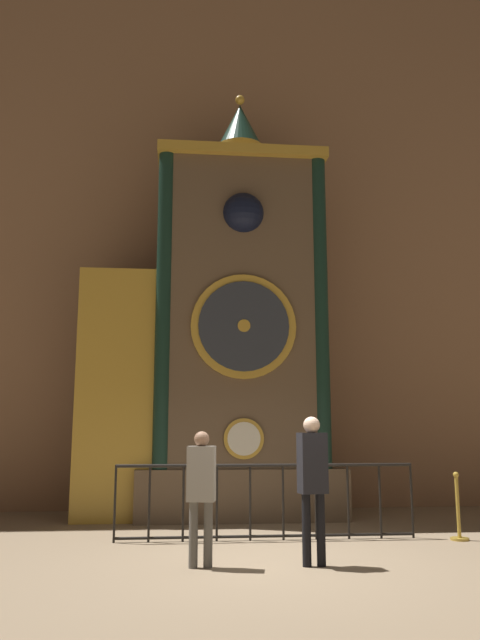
# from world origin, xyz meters

# --- Properties ---
(ground_plane) EXTENTS (28.00, 28.00, 0.00)m
(ground_plane) POSITION_xyz_m (0.00, 0.00, 0.00)
(ground_plane) COLOR #847056
(cathedral_back_wall) EXTENTS (24.00, 0.32, 15.90)m
(cathedral_back_wall) POSITION_xyz_m (-0.09, 5.63, 7.94)
(cathedral_back_wall) COLOR #936B4C
(cathedral_back_wall) RESTS_ON ground_plane
(clock_tower) EXTENTS (5.08, 1.84, 8.74)m
(clock_tower) POSITION_xyz_m (-0.40, 4.11, 3.51)
(clock_tower) COLOR brown
(clock_tower) RESTS_ON ground_plane
(railing_fence) EXTENTS (4.62, 0.05, 1.14)m
(railing_fence) POSITION_xyz_m (0.19, 1.65, 0.62)
(railing_fence) COLOR black
(railing_fence) RESTS_ON ground_plane
(visitor_near) EXTENTS (0.37, 0.28, 1.63)m
(visitor_near) POSITION_xyz_m (-0.88, -0.19, 0.97)
(visitor_near) COLOR #58554F
(visitor_near) RESTS_ON ground_plane
(visitor_far) EXTENTS (0.37, 0.28, 1.81)m
(visitor_far) POSITION_xyz_m (0.52, -0.24, 1.09)
(visitor_far) COLOR black
(visitor_far) RESTS_ON ground_plane
(stanchion_post) EXTENTS (0.28, 0.28, 1.01)m
(stanchion_post) POSITION_xyz_m (3.11, 1.37, 0.33)
(stanchion_post) COLOR #B28E33
(stanchion_post) RESTS_ON ground_plane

